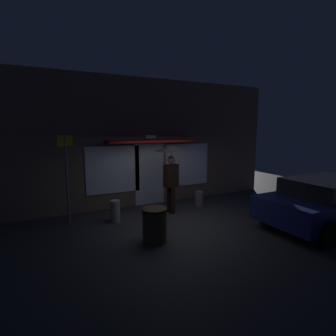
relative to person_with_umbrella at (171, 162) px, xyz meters
The scene contains 8 objects.
ground_plane 1.91m from the person_with_umbrella, 103.57° to the right, with size 18.00×18.00×0.00m, color #2D2D33.
building_facade 1.55m from the person_with_umbrella, 98.58° to the left, with size 10.19×1.00×4.46m.
person_with_umbrella is the anchor object (origin of this frame).
parked_car 4.60m from the person_with_umbrella, 40.80° to the right, with size 3.97×2.07×1.35m.
street_sign_post 3.12m from the person_with_umbrella, behind, with size 0.40×0.07×2.64m.
sidewalk_bollard 1.90m from the person_with_umbrella, 11.09° to the left, with size 0.29×0.29×0.53m, color slate.
sidewalk_bollard_2 2.29m from the person_with_umbrella, behind, with size 0.28×0.28×0.65m, color #9E998E.
trash_bin 2.57m from the person_with_umbrella, 127.19° to the right, with size 0.61×0.61×0.83m.
Camera 1 is at (-3.52, -6.43, 2.72)m, focal length 27.98 mm.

